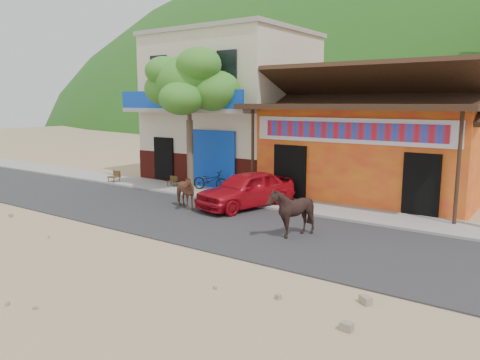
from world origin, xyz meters
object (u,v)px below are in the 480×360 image
object	(u,v)px
cow_dark	(291,212)
cafe_chair_right	(172,177)
red_car	(246,189)
cafe_chair_left	(114,172)
tree	(189,120)
cow_tan	(183,192)
scooter	(210,180)

from	to	relation	value
cow_dark	cafe_chair_right	world-z (taller)	cow_dark
cow_dark	cafe_chair_right	distance (m)	9.02
red_car	cafe_chair_left	bearing A→B (deg)	-169.53
tree	cow_tan	world-z (taller)	tree
red_car	tree	bearing A→B (deg)	178.52
red_car	scooter	distance (m)	3.41
tree	cow_dark	size ratio (longest dim) A/B	4.14
cow_dark	scooter	xyz separation A→B (m)	(-6.22, 3.98, -0.23)
cow_dark	red_car	world-z (taller)	cow_dark
tree	cow_dark	world-z (taller)	tree
cow_dark	cow_tan	bearing A→B (deg)	-126.79
cow_dark	scooter	size ratio (longest dim) A/B	0.92
red_car	cow_dark	bearing A→B (deg)	-22.28
red_car	cafe_chair_left	distance (m)	8.02
cow_dark	cafe_chair_right	size ratio (longest dim) A/B	1.78
red_car	scooter	world-z (taller)	red_car
cafe_chair_left	cow_dark	bearing A→B (deg)	-18.61
cow_dark	cafe_chair_left	xyz separation A→B (m)	(-11.22, 2.87, -0.16)
tree	red_car	xyz separation A→B (m)	(3.60, -1.00, -2.41)
tree	cafe_chair_left	bearing A→B (deg)	-173.52
cow_tan	cow_dark	xyz separation A→B (m)	(5.04, -0.94, 0.12)
scooter	red_car	bearing A→B (deg)	-135.06
red_car	scooter	xyz separation A→B (m)	(-3.00, 1.61, -0.18)
cow_tan	cafe_chair_left	bearing A→B (deg)	92.51
cafe_chair_left	cafe_chair_right	distance (m)	3.11
scooter	cow_tan	bearing A→B (deg)	-175.58
tree	red_car	world-z (taller)	tree
cow_tan	cow_dark	distance (m)	5.13
cow_tan	cafe_chair_left	distance (m)	6.48
red_car	cafe_chair_right	distance (m)	5.18
scooter	cafe_chair_left	distance (m)	5.12
cow_dark	scooter	world-z (taller)	cow_dark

